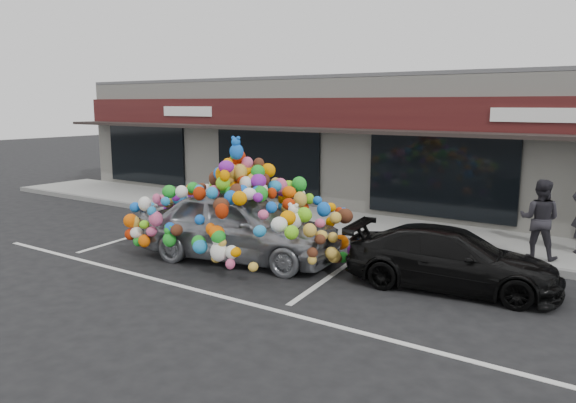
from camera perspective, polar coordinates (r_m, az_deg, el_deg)
The scene contains 10 objects.
ground at distance 13.12m, azimuth -6.14°, elevation -5.27°, with size 90.00×90.00×0.00m, color black.
shop_building at distance 19.85m, azimuth 10.07°, elevation 6.12°, with size 24.00×7.20×4.31m.
sidewalk at distance 16.24m, azimuth 3.17°, elevation -2.00°, with size 26.00×3.00×0.15m, color gray.
kerb at distance 15.02m, azimuth 0.14°, elevation -2.97°, with size 26.00×0.18×0.16m, color slate.
parking_stripe_left at distance 15.49m, azimuth -14.62°, elevation -3.17°, with size 0.12×4.40×0.01m, color silver.
parking_stripe_mid at distance 11.71m, azimuth 4.98°, elevation -7.12°, with size 0.12×4.40×0.01m, color silver.
lane_line at distance 10.21m, azimuth -6.17°, elevation -9.71°, with size 14.00×0.12×0.01m, color silver.
toy_car at distance 12.37m, azimuth -5.03°, elevation -1.66°, with size 3.26×5.12×2.81m.
black_sedan at distance 10.95m, azimuth 16.25°, elevation -5.63°, with size 3.90×1.58×1.13m, color black.
pedestrian_b at distance 13.08m, azimuth 24.21°, elevation -1.64°, with size 0.83×0.65×1.71m, color black.
Camera 1 is at (8.37, -9.51, 3.42)m, focal length 35.00 mm.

